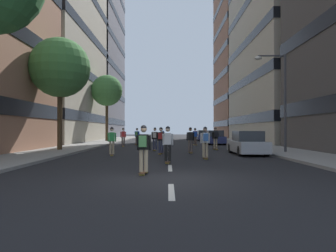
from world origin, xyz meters
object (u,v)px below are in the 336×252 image
(skater_6, at_px, (194,136))
(skater_8, at_px, (190,139))
(skater_4, at_px, (215,137))
(skater_7, at_px, (122,136))
(skater_10, at_px, (143,146))
(skater_0, at_px, (167,143))
(skater_1, at_px, (195,134))
(skater_2, at_px, (204,141))
(skater_11, at_px, (136,135))
(skater_3, at_px, (154,137))
(parked_car_far, at_px, (202,136))
(parked_car_mid, at_px, (214,138))
(skater_5, at_px, (161,134))
(street_tree_mid, at_px, (59,68))
(streetlamp_right, at_px, (279,92))
(parked_car_near, at_px, (246,144))
(skater_9, at_px, (160,139))
(street_tree_near, at_px, (106,91))
(skater_12, at_px, (111,140))

(skater_6, bearing_deg, skater_8, -96.57)
(skater_8, bearing_deg, skater_4, 56.83)
(skater_4, distance_m, skater_7, 9.40)
(skater_10, bearing_deg, skater_0, 77.02)
(skater_1, height_order, skater_4, same)
(skater_2, xyz_separation_m, skater_11, (-5.29, 15.73, 0.00))
(skater_3, distance_m, skater_11, 9.22)
(skater_1, bearing_deg, skater_2, -93.69)
(skater_4, relative_size, skater_6, 1.00)
(skater_2, height_order, skater_4, same)
(parked_car_far, relative_size, skater_11, 2.47)
(parked_car_mid, distance_m, skater_6, 3.07)
(parked_car_mid, distance_m, skater_11, 8.51)
(parked_car_mid, height_order, skater_10, skater_10)
(skater_5, relative_size, skater_6, 1.00)
(skater_11, bearing_deg, street_tree_mid, -116.18)
(skater_4, height_order, skater_10, same)
(parked_car_mid, distance_m, streetlamp_right, 14.09)
(parked_car_near, distance_m, skater_6, 12.35)
(skater_6, distance_m, skater_8, 10.84)
(street_tree_mid, bearing_deg, skater_11, 63.82)
(parked_car_mid, bearing_deg, street_tree_mid, -139.67)
(skater_0, bearing_deg, skater_6, 80.84)
(skater_6, bearing_deg, parked_car_mid, 40.21)
(skater_2, bearing_deg, skater_9, 126.56)
(parked_car_mid, xyz_separation_m, skater_1, (-1.57, 6.30, 0.32))
(street_tree_mid, xyz_separation_m, skater_6, (10.79, 9.17, -5.20))
(skater_5, distance_m, skater_10, 31.32)
(streetlamp_right, relative_size, skater_10, 3.65)
(street_tree_mid, distance_m, skater_2, 12.82)
(streetlamp_right, distance_m, skater_11, 16.38)
(parked_car_far, distance_m, street_tree_mid, 26.60)
(streetlamp_right, bearing_deg, street_tree_near, 127.39)
(parked_car_near, relative_size, skater_1, 2.47)
(skater_3, relative_size, skater_12, 1.00)
(skater_0, xyz_separation_m, skater_9, (-0.46, 5.52, 0.03))
(parked_car_near, height_order, skater_6, skater_6)
(skater_2, bearing_deg, parked_car_mid, 79.84)
(skater_0, distance_m, skater_7, 15.47)
(skater_6, height_order, skater_12, same)
(street_tree_mid, bearing_deg, parked_car_far, 59.70)
(skater_6, xyz_separation_m, skater_10, (-3.67, -21.13, 0.03))
(skater_3, distance_m, skater_4, 4.92)
(street_tree_mid, distance_m, skater_6, 15.09)
(skater_4, xyz_separation_m, skater_11, (-7.04, 7.83, 0.00))
(skater_7, bearing_deg, skater_12, -85.69)
(street_tree_near, bearing_deg, skater_0, -72.94)
(skater_7, xyz_separation_m, skater_10, (3.38, -18.65, 0.03))
(parked_car_far, xyz_separation_m, skater_12, (-8.60, -26.27, 0.29))
(street_tree_mid, relative_size, skater_4, 4.65)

